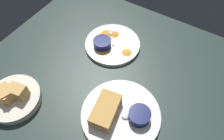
{
  "coord_description": "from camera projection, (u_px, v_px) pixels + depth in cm",
  "views": [
    {
      "loc": [
        -30.0,
        -22.95,
        69.72
      ],
      "look_at": [
        9.9,
        1.66,
        3.0
      ],
      "focal_mm": 32.81,
      "sensor_mm": 36.0,
      "label": 1
    }
  ],
  "objects": [
    {
      "name": "sandwich_half_near",
      "position": [
        106.0,
        110.0,
        0.71
      ],
      "size": [
        14.27,
        9.74,
        4.8
      ],
      "color": "tan",
      "rests_on": "plate_sandwich_main"
    },
    {
      "name": "bread_basket_rear",
      "position": [
        14.0,
        97.0,
        0.75
      ],
      "size": [
        19.66,
        19.66,
        7.98
      ],
      "color": "silver",
      "rests_on": "ground_plane"
    },
    {
      "name": "spoon_by_dark_ramekin",
      "position": [
        122.0,
        116.0,
        0.71
      ],
      "size": [
        6.06,
        9.35,
        0.8
      ],
      "color": "silver",
      "rests_on": "plate_sandwich_main"
    },
    {
      "name": "spoon_by_gravy_ramekin",
      "position": [
        111.0,
        34.0,
        0.94
      ],
      "size": [
        8.57,
        7.41,
        0.8
      ],
      "color": "silver",
      "rests_on": "plate_chips_companion"
    },
    {
      "name": "plantain_chip_scatter",
      "position": [
        110.0,
        42.0,
        0.92
      ],
      "size": [
        17.32,
        20.4,
        0.6
      ],
      "color": "gold",
      "rests_on": "plate_chips_companion"
    },
    {
      "name": "ramekin_dark_sauce",
      "position": [
        139.0,
        115.0,
        0.7
      ],
      "size": [
        7.7,
        7.7,
        3.68
      ],
      "color": "#0C144C",
      "rests_on": "plate_sandwich_main"
    },
    {
      "name": "plate_chips_companion",
      "position": [
        113.0,
        44.0,
        0.92
      ],
      "size": [
        24.73,
        24.73,
        1.6
      ],
      "primitive_type": "cylinder",
      "color": "silver",
      "rests_on": "ground_plane"
    },
    {
      "name": "ramekin_light_gravy",
      "position": [
        102.0,
        43.0,
        0.89
      ],
      "size": [
        7.75,
        7.75,
        3.29
      ],
      "color": "#0C144C",
      "rests_on": "plate_chips_companion"
    },
    {
      "name": "plate_sandwich_main",
      "position": [
        121.0,
        115.0,
        0.73
      ],
      "size": [
        28.37,
        28.37,
        1.6
      ],
      "primitive_type": "cylinder",
      "color": "silver",
      "rests_on": "ground_plane"
    },
    {
      "name": "ground_plane",
      "position": [
        102.0,
        96.0,
        0.8
      ],
      "size": [
        110.0,
        110.0,
        3.0
      ],
      "primitive_type": "cube",
      "color": "#283833"
    }
  ]
}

